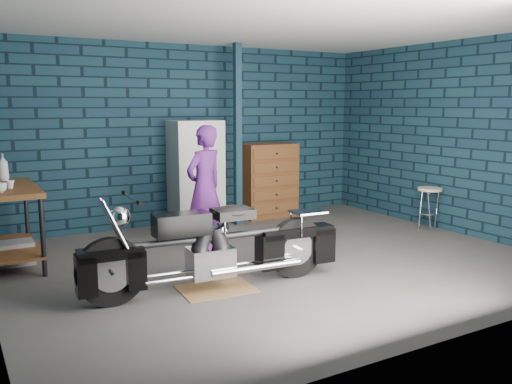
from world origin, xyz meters
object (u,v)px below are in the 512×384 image
motorcycle (216,240)px  locker (196,173)px  tool_chest (268,180)px  shop_stool (429,209)px  person (205,187)px  storage_bin (14,253)px  workbench (10,226)px

motorcycle → locker: 2.96m
motorcycle → tool_chest: bearing=54.6°
tool_chest → shop_stool: size_ratio=1.91×
person → locker: locker is taller
storage_bin → person: bearing=-10.7°
locker → tool_chest: size_ratio=1.33×
storage_bin → tool_chest: tool_chest is taller
shop_stool → storage_bin: bearing=168.1°
motorcycle → locker: locker is taller
motorcycle → workbench: bearing=135.2°
motorcycle → storage_bin: (-1.64, 1.92, -0.37)m
workbench → motorcycle: size_ratio=0.62×
motorcycle → locker: size_ratio=1.44×
storage_bin → tool_chest: (3.92, 0.85, 0.46)m
workbench → shop_stool: size_ratio=2.24×
locker → person: bearing=-109.1°
storage_bin → shop_stool: size_ratio=0.68×
storage_bin → workbench: bearing=-134.8°
person → shop_stool: bearing=146.5°
motorcycle → tool_chest: (2.28, 2.77, 0.09)m
workbench → motorcycle: 2.52m
shop_stool → locker: bearing=144.4°
workbench → person: size_ratio=0.90×
workbench → storage_bin: (0.02, 0.02, -0.32)m
storage_bin → shop_stool: (5.44, -1.15, 0.18)m
workbench → tool_chest: bearing=12.4°
tool_chest → shop_stool: tool_chest is taller
tool_chest → shop_stool: (1.52, -2.00, -0.28)m
workbench → tool_chest: (3.94, 0.87, 0.14)m
workbench → locker: bearing=18.1°
person → shop_stool: person is taller
workbench → person: person is taller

